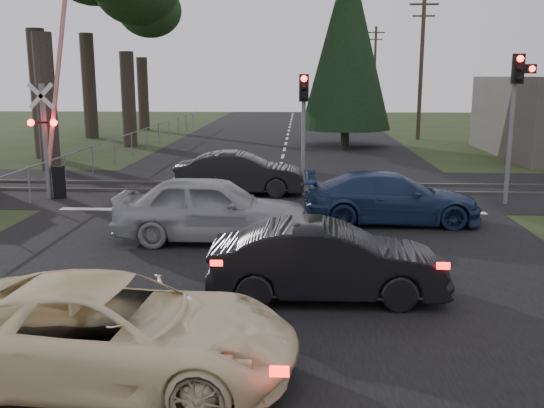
# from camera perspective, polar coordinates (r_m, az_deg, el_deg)

# --- Properties ---
(ground) EXTENTS (120.00, 120.00, 0.00)m
(ground) POSITION_cam_1_polar(r_m,az_deg,el_deg) (10.61, -2.47, -10.41)
(ground) COLOR #243116
(ground) RESTS_ON ground
(road) EXTENTS (14.00, 100.00, 0.01)m
(road) POSITION_cam_1_polar(r_m,az_deg,el_deg) (20.20, 0.08, 0.45)
(road) COLOR black
(road) RESTS_ON ground
(rail_corridor) EXTENTS (120.00, 8.00, 0.01)m
(rail_corridor) POSITION_cam_1_polar(r_m,az_deg,el_deg) (22.16, 0.32, 1.48)
(rail_corridor) COLOR black
(rail_corridor) RESTS_ON ground
(stop_line) EXTENTS (13.00, 0.35, 0.00)m
(stop_line) POSITION_cam_1_polar(r_m,az_deg,el_deg) (18.44, -0.18, -0.65)
(stop_line) COLOR silver
(stop_line) RESTS_ON ground
(rail_near) EXTENTS (120.00, 0.12, 0.10)m
(rail_near) POSITION_cam_1_polar(r_m,az_deg,el_deg) (21.37, 0.23, 1.21)
(rail_near) COLOR #59544C
(rail_near) RESTS_ON ground
(rail_far) EXTENTS (120.00, 0.12, 0.10)m
(rail_far) POSITION_cam_1_polar(r_m,az_deg,el_deg) (22.94, 0.40, 1.95)
(rail_far) COLOR #59544C
(rail_far) RESTS_ON ground
(crossing_signal) EXTENTS (1.62, 0.38, 6.96)m
(crossing_signal) POSITION_cam_1_polar(r_m,az_deg,el_deg) (21.30, -20.01, 5.91)
(crossing_signal) COLOR slate
(crossing_signal) RESTS_ON ground
(traffic_signal_right) EXTENTS (0.68, 0.48, 4.70)m
(traffic_signal_right) POSITION_cam_1_polar(r_m,az_deg,el_deg) (20.37, 22.02, 9.07)
(traffic_signal_right) COLOR slate
(traffic_signal_right) RESTS_ON ground
(traffic_signal_center) EXTENTS (0.32, 0.48, 4.10)m
(traffic_signal_center) POSITION_cam_1_polar(r_m,az_deg,el_deg) (20.49, 3.00, 8.50)
(traffic_signal_center) COLOR slate
(traffic_signal_center) RESTS_ON ground
(utility_pole_mid) EXTENTS (1.80, 0.26, 9.00)m
(utility_pole_mid) POSITION_cam_1_polar(r_m,az_deg,el_deg) (40.49, 13.87, 12.60)
(utility_pole_mid) COLOR #4C3D2D
(utility_pole_mid) RESTS_ON ground
(utility_pole_far) EXTENTS (1.80, 0.26, 9.00)m
(utility_pole_far) POSITION_cam_1_polar(r_m,az_deg,el_deg) (65.22, 9.64, 12.41)
(utility_pole_far) COLOR #4C3D2D
(utility_pole_far) RESTS_ON ground
(conifer_tree) EXTENTS (5.20, 5.20, 11.00)m
(conifer_tree) POSITION_cam_1_polar(r_m,az_deg,el_deg) (35.92, 7.10, 14.99)
(conifer_tree) COLOR #473D33
(conifer_tree) RESTS_ON ground
(fence_left) EXTENTS (0.10, 36.00, 1.20)m
(fence_left) POSITION_cam_1_polar(r_m,az_deg,el_deg) (33.67, -12.33, 4.80)
(fence_left) COLOR slate
(fence_left) RESTS_ON ground
(cream_coupe) EXTENTS (5.17, 2.65, 1.40)m
(cream_coupe) POSITION_cam_1_polar(r_m,az_deg,el_deg) (8.54, -14.88, -11.50)
(cream_coupe) COLOR #FCE9B5
(cream_coupe) RESTS_ON ground
(dark_hatchback) EXTENTS (4.32, 1.56, 1.42)m
(dark_hatchback) POSITION_cam_1_polar(r_m,az_deg,el_deg) (11.20, 5.20, -5.39)
(dark_hatchback) COLOR black
(dark_hatchback) RESTS_ON ground
(silver_car) EXTENTS (4.82, 1.98, 1.64)m
(silver_car) POSITION_cam_1_polar(r_m,az_deg,el_deg) (15.08, -5.68, -0.43)
(silver_car) COLOR #9A9DA1
(silver_car) RESTS_ON ground
(blue_sedan) EXTENTS (4.88, 2.00, 1.41)m
(blue_sedan) POSITION_cam_1_polar(r_m,az_deg,el_deg) (17.20, 11.17, 0.57)
(blue_sedan) COLOR navy
(blue_sedan) RESTS_ON ground
(dark_car_far) EXTENTS (4.47, 1.64, 1.46)m
(dark_car_far) POSITION_cam_1_polar(r_m,az_deg,el_deg) (20.98, -3.04, 2.88)
(dark_car_far) COLOR black
(dark_car_far) RESTS_ON ground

